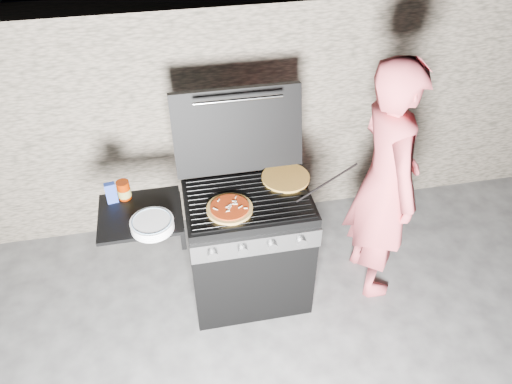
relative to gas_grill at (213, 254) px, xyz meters
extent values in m
plane|color=#393838|center=(0.25, 0.00, -0.46)|extent=(50.00, 50.00, 0.00)
cube|color=gray|center=(0.25, 1.05, 0.44)|extent=(8.00, 0.35, 1.80)
cylinder|color=gold|center=(0.53, 0.15, 0.46)|extent=(0.35, 0.35, 0.02)
cylinder|color=#7C1E00|center=(-0.51, 0.16, 0.51)|extent=(0.10, 0.10, 0.12)
cube|color=navy|center=(-0.58, 0.14, 0.52)|extent=(0.07, 0.05, 0.14)
cylinder|color=white|center=(-0.35, -0.15, 0.48)|extent=(0.31, 0.31, 0.06)
imported|color=#E5565F|center=(1.16, 0.00, 0.43)|extent=(0.44, 0.66, 1.78)
cylinder|color=black|center=(0.76, 0.00, 0.51)|extent=(0.46, 0.21, 0.10)
camera|label=1|loc=(-0.16, -2.34, 2.48)|focal=35.00mm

